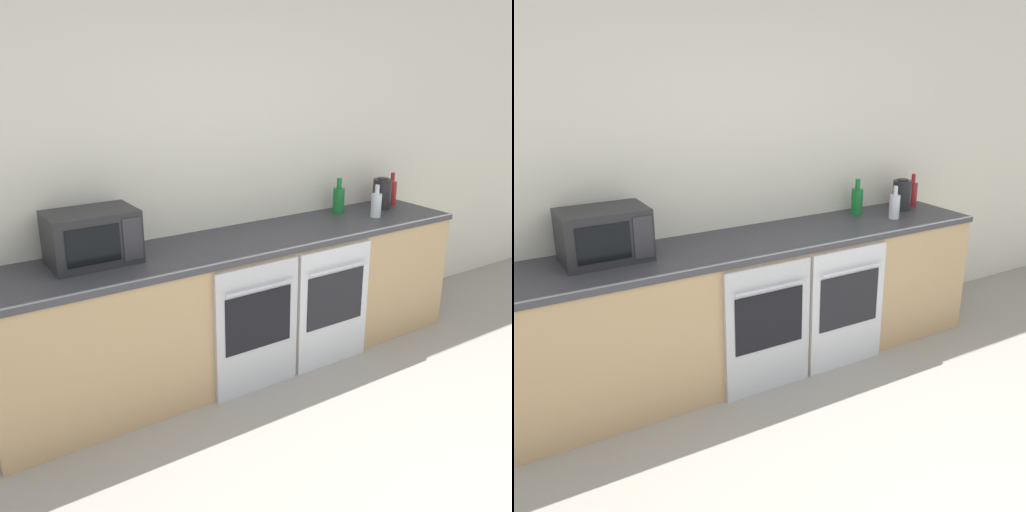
{
  "view_description": "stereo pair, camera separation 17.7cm",
  "coord_description": "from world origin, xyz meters",
  "views": [
    {
      "loc": [
        -1.92,
        -0.93,
        2.07
      ],
      "look_at": [
        0.1,
        2.16,
        0.79
      ],
      "focal_mm": 40.0,
      "sensor_mm": 36.0,
      "label": 1
    },
    {
      "loc": [
        -1.77,
        -1.03,
        2.07
      ],
      "look_at": [
        0.1,
        2.16,
        0.79
      ],
      "focal_mm": 40.0,
      "sensor_mm": 36.0,
      "label": 2
    }
  ],
  "objects": [
    {
      "name": "bottle_clear",
      "position": [
        1.14,
        2.09,
        1.03
      ],
      "size": [
        0.08,
        0.08,
        0.25
      ],
      "color": "silver",
      "rests_on": "counter_back"
    },
    {
      "name": "microwave",
      "position": [
        -0.98,
        2.24,
        1.09
      ],
      "size": [
        0.51,
        0.34,
        0.32
      ],
      "color": "#232326",
      "rests_on": "counter_back"
    },
    {
      "name": "kettle",
      "position": [
        1.37,
        2.26,
        1.05
      ],
      "size": [
        0.15,
        0.15,
        0.25
      ],
      "color": "#232326",
      "rests_on": "counter_back"
    },
    {
      "name": "bottle_green",
      "position": [
        0.98,
        2.33,
        1.04
      ],
      "size": [
        0.09,
        0.09,
        0.28
      ],
      "color": "#19722D",
      "rests_on": "counter_back"
    },
    {
      "name": "counter_back",
      "position": [
        0.0,
        2.16,
        0.47
      ],
      "size": [
        3.4,
        0.68,
        0.93
      ],
      "color": "tan",
      "rests_on": "ground_plane"
    },
    {
      "name": "oven_left",
      "position": [
        -0.11,
        1.81,
        0.44
      ],
      "size": [
        0.61,
        0.06,
        0.87
      ],
      "color": "#B7BABF",
      "rests_on": "ground_plane"
    },
    {
      "name": "oven_right",
      "position": [
        0.52,
        1.81,
        0.44
      ],
      "size": [
        0.61,
        0.06,
        0.87
      ],
      "color": "silver",
      "rests_on": "ground_plane"
    },
    {
      "name": "wall_back",
      "position": [
        0.0,
        2.52,
        1.3
      ],
      "size": [
        10.0,
        0.06,
        2.6
      ],
      "color": "silver",
      "rests_on": "ground_plane"
    },
    {
      "name": "bottle_red",
      "position": [
        1.53,
        2.3,
        1.04
      ],
      "size": [
        0.08,
        0.08,
        0.26
      ],
      "color": "maroon",
      "rests_on": "counter_back"
    }
  ]
}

